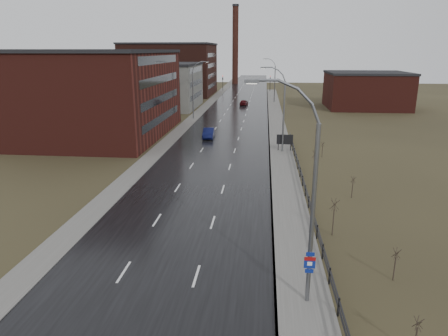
% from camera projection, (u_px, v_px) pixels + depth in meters
% --- Properties ---
extents(ground, '(320.00, 320.00, 0.00)m').
position_uv_depth(ground, '(140.00, 316.00, 20.93)').
color(ground, '#2D2819').
rests_on(ground, ground).
extents(road, '(14.00, 300.00, 0.06)m').
position_uv_depth(road, '(232.00, 121.00, 78.17)').
color(road, black).
rests_on(road, ground).
extents(sidewalk_right, '(3.20, 180.00, 0.18)m').
position_uv_depth(sidewalk_right, '(281.00, 153.00, 53.48)').
color(sidewalk_right, '#595651').
rests_on(sidewalk_right, ground).
extents(curb_right, '(0.16, 180.00, 0.18)m').
position_uv_depth(curb_right, '(270.00, 153.00, 53.62)').
color(curb_right, slate).
rests_on(curb_right, ground).
extents(sidewalk_left, '(2.40, 260.00, 0.12)m').
position_uv_depth(sidewalk_left, '(191.00, 120.00, 78.94)').
color(sidewalk_left, '#595651').
rests_on(sidewalk_left, ground).
extents(warehouse_near, '(22.44, 28.56, 13.50)m').
position_uv_depth(warehouse_near, '(94.00, 93.00, 63.95)').
color(warehouse_near, '#471914').
rests_on(warehouse_near, ground).
extents(warehouse_mid, '(16.32, 20.40, 10.50)m').
position_uv_depth(warehouse_mid, '(163.00, 85.00, 95.58)').
color(warehouse_mid, slate).
rests_on(warehouse_mid, ground).
extents(warehouse_far, '(26.52, 24.48, 15.50)m').
position_uv_depth(warehouse_far, '(171.00, 69.00, 123.97)').
color(warehouse_far, '#331611').
rests_on(warehouse_far, ground).
extents(building_right, '(18.36, 16.32, 8.50)m').
position_uv_depth(building_right, '(366.00, 90.00, 95.08)').
color(building_right, '#471914').
rests_on(building_right, ground).
extents(smokestack, '(2.70, 2.70, 30.70)m').
position_uv_depth(smokestack, '(235.00, 45.00, 160.23)').
color(smokestack, '#331611').
rests_on(smokestack, ground).
extents(streetlight_main, '(3.91, 0.29, 12.11)m').
position_uv_depth(streetlight_main, '(307.00, 200.00, 20.31)').
color(streetlight_main, slate).
rests_on(streetlight_main, ground).
extents(streetlight_right_mid, '(3.36, 0.28, 11.35)m').
position_uv_depth(streetlight_right_mid, '(282.00, 109.00, 52.81)').
color(streetlight_right_mid, slate).
rests_on(streetlight_right_mid, ground).
extents(streetlight_left, '(3.36, 0.28, 11.35)m').
position_uv_depth(streetlight_left, '(194.00, 90.00, 79.17)').
color(streetlight_left, slate).
rests_on(streetlight_left, ground).
extents(streetlight_right_far, '(3.36, 0.28, 11.35)m').
position_uv_depth(streetlight_right_far, '(274.00, 80.00, 104.34)').
color(streetlight_right_far, slate).
rests_on(streetlight_right_far, ground).
extents(guardrail, '(0.10, 53.05, 1.10)m').
position_uv_depth(guardrail, '(306.00, 192.00, 37.22)').
color(guardrail, black).
rests_on(guardrail, ground).
extents(shrub_a, '(0.46, 0.49, 1.94)m').
position_uv_depth(shrub_a, '(416.00, 335.00, 18.00)').
color(shrub_a, '#382D23').
rests_on(shrub_a, ground).
extents(shrub_b, '(0.50, 0.53, 2.10)m').
position_uv_depth(shrub_b, '(395.00, 264.00, 23.84)').
color(shrub_b, '#382D23').
rests_on(shrub_b, ground).
extents(shrub_c, '(0.68, 0.72, 2.89)m').
position_uv_depth(shrub_c, '(334.00, 216.00, 29.62)').
color(shrub_c, '#382D23').
rests_on(shrub_c, ground).
extents(shrub_d, '(0.50, 0.53, 2.10)m').
position_uv_depth(shrub_d, '(353.00, 187.00, 37.32)').
color(shrub_d, '#382D23').
rests_on(shrub_d, ground).
extents(shrub_e, '(0.64, 0.67, 2.72)m').
position_uv_depth(shrub_e, '(315.00, 162.00, 44.42)').
color(shrub_e, '#382D23').
rests_on(shrub_e, ground).
extents(shrub_f, '(0.48, 0.50, 1.99)m').
position_uv_depth(shrub_f, '(322.00, 149.00, 51.71)').
color(shrub_f, '#382D23').
rests_on(shrub_f, ground).
extents(billboard, '(2.20, 0.17, 2.40)m').
position_uv_depth(billboard, '(285.00, 140.00, 54.28)').
color(billboard, black).
rests_on(billboard, ground).
extents(traffic_light_left, '(0.58, 2.73, 5.30)m').
position_uv_depth(traffic_light_left, '(223.00, 77.00, 134.89)').
color(traffic_light_left, black).
rests_on(traffic_light_left, ground).
extents(traffic_light_right, '(0.58, 2.73, 5.30)m').
position_uv_depth(traffic_light_right, '(270.00, 78.00, 133.36)').
color(traffic_light_right, black).
rests_on(traffic_light_right, ground).
extents(car_near, '(1.90, 4.81, 1.56)m').
position_uv_depth(car_near, '(209.00, 133.00, 62.97)').
color(car_near, '#0B103A').
rests_on(car_near, ground).
extents(car_far, '(2.18, 4.40, 1.44)m').
position_uv_depth(car_far, '(244.00, 103.00, 100.29)').
color(car_far, '#440B10').
rests_on(car_far, ground).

